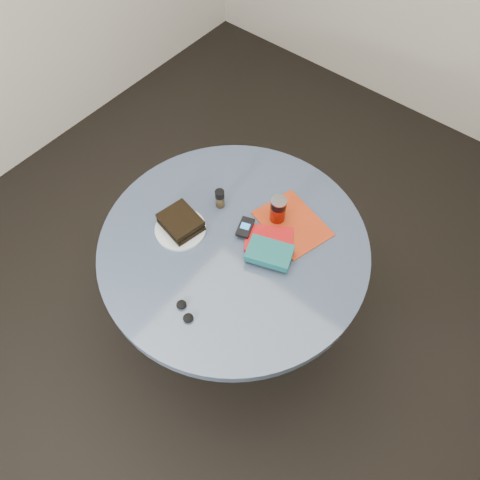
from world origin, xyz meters
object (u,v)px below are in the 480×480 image
Objects in this scene: mp3_player at (245,227)px; plate at (181,229)px; table at (234,266)px; magazine at (292,224)px; sandwich at (181,222)px; headphones at (185,311)px; soda_can at (278,210)px; red_book at (269,239)px; novel at (269,253)px; pepper_grinder at (220,198)px.

plate is at bearing -142.28° from mp3_player.
table is 0.29m from magazine.
sandwich is at bearing -144.63° from mp3_player.
headphones is (0.24, -0.24, 0.00)m from plate.
plate is at bearing -120.88° from magazine.
soda_can reaches higher than plate.
novel reaches higher than red_book.
soda_can is 0.42× the size of magazine.
sandwich is 0.42m from magazine.
plate is at bearing 135.57° from headphones.
table is 0.30m from soda_can.
soda_can is 0.12m from red_book.
soda_can is 1.35× the size of pepper_grinder.
red_book is (0.25, -0.01, -0.03)m from pepper_grinder.
soda_can is at bearing 89.19° from headphones.
soda_can reaches higher than headphones.
table is 8.93× the size of soda_can.
magazine is at bearing 45.97° from red_book.
pepper_grinder reaches higher than plate.
mp3_player is 1.01× the size of headphones.
novel is 0.15m from mp3_player.
red_book is (0.09, 0.09, 0.18)m from table.
mp3_player is 0.39m from headphones.
table is 6.29× the size of novel.
soda_can reaches higher than novel.
table is at bearing 19.77° from sandwich.
table is 0.29m from sandwich.
novel is at bearing 16.74° from sandwich.
pepper_grinder is 0.85× the size of mp3_player.
plate is 1.95× the size of mp3_player.
sandwich is at bearing 109.64° from plate.
magazine is at bearing 49.81° from mp3_player.
sandwich is (-0.00, 0.01, 0.03)m from plate.
table is 0.28m from pepper_grinder.
soda_can is 0.23m from pepper_grinder.
novel is (0.05, -0.06, 0.02)m from red_book.
magazine is at bearing 41.61° from sandwich.
pepper_grinder is 0.29m from magazine.
soda_can is 0.14m from mp3_player.
sandwich is at bearing -160.23° from table.
pepper_grinder is at bearing 143.30° from red_book.
red_book and headphones have the same top height.
pepper_grinder is (0.04, 0.17, 0.00)m from sandwich.
plate is 0.42m from magazine.
headphones reaches higher than table.
sandwich is at bearing -134.12° from soda_can.
novel is (0.33, 0.11, 0.03)m from plate.
magazine is 2.72× the size of headphones.
plate is 0.24m from mp3_player.
soda_can is at bearing 45.88° from sandwich.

